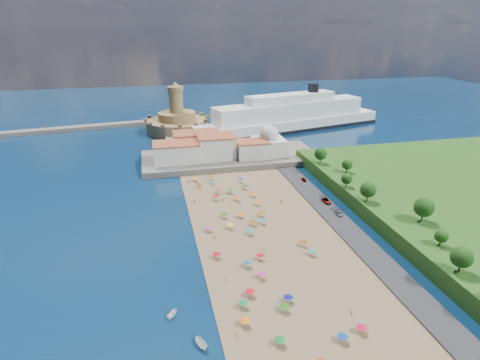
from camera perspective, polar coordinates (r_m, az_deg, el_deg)
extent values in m
plane|color=#071938|center=(141.74, 0.70, -6.77)|extent=(700.00, 700.00, 0.00)
cube|color=#59544C|center=(208.82, -1.36, 3.19)|extent=(90.00, 36.00, 3.00)
cube|color=#59544C|center=(239.17, -8.26, 5.30)|extent=(18.00, 70.00, 2.40)
cube|color=#59544C|center=(293.22, -28.65, 5.91)|extent=(199.03, 34.77, 2.60)
cube|color=silver|center=(199.69, -9.04, 3.87)|extent=(22.00, 14.00, 9.00)
cube|color=silver|center=(203.45, -3.47, 4.73)|extent=(18.00, 16.00, 11.00)
cube|color=silver|center=(203.75, 1.74, 4.34)|extent=(16.00, 12.00, 8.00)
cube|color=silver|center=(213.92, -6.14, 5.35)|extent=(24.00, 14.00, 10.00)
cube|color=silver|center=(210.07, 4.11, 4.83)|extent=(16.00, 16.00, 8.00)
sphere|color=silver|center=(208.43, 4.15, 6.41)|extent=(10.00, 10.00, 10.00)
cylinder|color=silver|center=(207.47, 4.18, 7.42)|extent=(1.20, 1.20, 1.60)
cylinder|color=#9E834F|center=(267.38, -8.89, 7.61)|extent=(40.00, 40.00, 8.00)
cylinder|color=#9E834F|center=(265.91, -8.97, 8.97)|extent=(24.00, 24.00, 5.00)
cylinder|color=#9E834F|center=(264.05, -9.09, 10.98)|extent=(9.00, 9.00, 14.00)
cylinder|color=#9E834F|center=(262.71, -9.20, 12.74)|extent=(10.40, 10.40, 2.40)
cone|color=#9E834F|center=(262.32, -9.24, 13.32)|extent=(6.00, 6.00, 3.00)
cube|color=black|center=(272.04, 7.02, 7.31)|extent=(135.06, 50.91, 2.16)
cube|color=white|center=(271.34, 7.04, 7.91)|extent=(133.99, 50.29, 7.99)
cube|color=white|center=(269.32, 7.13, 9.84)|extent=(107.28, 40.58, 10.65)
cube|color=white|center=(267.84, 7.21, 11.51)|extent=(63.31, 26.69, 5.33)
cylinder|color=black|center=(277.12, 10.41, 12.78)|extent=(7.10, 7.10, 5.33)
cylinder|color=gray|center=(119.70, 1.03, -11.92)|extent=(0.07, 0.07, 2.00)
cone|color=#105A96|center=(119.21, 1.03, -11.56)|extent=(2.50, 2.50, 0.60)
cylinder|color=gray|center=(96.23, 5.70, -21.89)|extent=(0.07, 0.07, 2.00)
cone|color=#147332|center=(95.61, 5.72, -21.50)|extent=(2.50, 2.50, 0.60)
cylinder|color=gray|center=(105.23, 0.46, -17.30)|extent=(0.07, 0.07, 2.00)
cone|color=#157840|center=(104.67, 0.47, -16.91)|extent=(2.50, 2.50, 0.60)
cylinder|color=gray|center=(167.98, -1.41, -1.59)|extent=(0.07, 0.07, 2.00)
cone|color=#136F1A|center=(167.63, -1.41, -1.31)|extent=(2.50, 2.50, 0.60)
cylinder|color=gray|center=(107.65, 6.85, -16.45)|extent=(0.07, 0.07, 2.00)
cone|color=#0B1592|center=(107.10, 6.88, -16.07)|extent=(2.50, 2.50, 0.60)
cylinder|color=gray|center=(148.48, 2.97, -4.87)|extent=(0.07, 0.07, 2.00)
cone|color=#7A5E0B|center=(148.08, 2.97, -4.56)|extent=(2.50, 2.50, 0.60)
cylinder|color=gray|center=(138.60, -4.56, -6.96)|extent=(0.07, 0.07, 2.00)
cone|color=#C1298A|center=(138.17, -4.57, -6.63)|extent=(2.50, 2.50, 0.60)
cylinder|color=gray|center=(183.25, -4.13, 0.38)|extent=(0.07, 0.07, 2.00)
cone|color=#866F0C|center=(182.92, -4.14, 0.65)|extent=(2.50, 2.50, 0.60)
cylinder|color=gray|center=(160.88, -0.47, -2.67)|extent=(0.07, 0.07, 2.00)
cone|color=orange|center=(160.51, -0.47, -2.38)|extent=(2.50, 2.50, 0.60)
cylinder|color=gray|center=(139.93, -1.45, -6.60)|extent=(0.07, 0.07, 2.00)
cone|color=yellow|center=(139.51, -1.45, -6.27)|extent=(2.50, 2.50, 0.60)
cylinder|color=gray|center=(100.28, 0.72, -19.62)|extent=(0.07, 0.07, 2.00)
cone|color=orange|center=(99.69, 0.72, -19.23)|extent=(2.50, 2.50, 0.60)
cylinder|color=gray|center=(171.97, 0.79, -1.02)|extent=(0.07, 0.07, 2.00)
cone|color=#1C7E16|center=(171.62, 0.79, -0.74)|extent=(2.50, 2.50, 0.60)
cylinder|color=gray|center=(147.54, 0.09, -5.02)|extent=(0.07, 0.07, 2.00)
cone|color=orange|center=(147.14, 0.09, -4.71)|extent=(2.50, 2.50, 0.60)
cylinder|color=gray|center=(131.29, 8.98, -8.92)|extent=(0.07, 0.07, 2.00)
cone|color=#7E520B|center=(130.84, 9.00, -8.58)|extent=(2.50, 2.50, 0.60)
cylinder|color=gray|center=(174.34, -5.76, -0.81)|extent=(0.07, 0.07, 2.00)
cone|color=#803B0B|center=(174.00, -5.77, -0.53)|extent=(2.50, 2.50, 0.60)
cylinder|color=gray|center=(157.56, 2.47, -3.23)|extent=(0.07, 0.07, 2.00)
cone|color=orange|center=(157.18, 2.48, -2.94)|extent=(2.50, 2.50, 0.60)
cylinder|color=gray|center=(141.99, 1.83, -6.16)|extent=(0.07, 0.07, 2.00)
cone|color=#8A480C|center=(141.57, 1.84, -5.84)|extent=(2.50, 2.50, 0.60)
cylinder|color=gray|center=(177.28, -3.96, -0.36)|extent=(0.07, 0.07, 2.00)
cone|color=#0F9070|center=(176.95, -3.96, -0.09)|extent=(2.50, 2.50, 0.60)
cylinder|color=gray|center=(181.74, -6.46, 0.11)|extent=(0.07, 0.07, 2.00)
cone|color=#F4A00A|center=(181.41, -6.47, 0.38)|extent=(2.50, 2.50, 0.60)
cylinder|color=gray|center=(123.18, 2.90, -10.88)|extent=(0.07, 0.07, 2.00)
cone|color=#AE0D1E|center=(122.70, 2.91, -10.53)|extent=(2.50, 2.50, 0.60)
cylinder|color=gray|center=(164.67, 1.85, -2.09)|extent=(0.07, 0.07, 2.00)
cone|color=orange|center=(164.31, 1.85, -1.80)|extent=(2.50, 2.50, 0.60)
cylinder|color=gray|center=(143.24, 3.25, -5.92)|extent=(0.07, 0.07, 2.00)
cone|color=teal|center=(142.83, 3.26, -5.60)|extent=(2.50, 2.50, 0.60)
cylinder|color=gray|center=(102.47, 16.88, -19.68)|extent=(0.07, 0.07, 2.00)
cone|color=red|center=(101.89, 16.94, -19.30)|extent=(2.50, 2.50, 0.60)
cylinder|color=gray|center=(123.91, -3.36, -10.68)|extent=(0.07, 0.07, 2.00)
cone|color=red|center=(123.44, -3.37, -10.32)|extent=(2.50, 2.50, 0.60)
cylinder|color=gray|center=(115.25, 2.98, -13.42)|extent=(0.07, 0.07, 2.00)
cone|color=#BC2880|center=(114.74, 2.99, -13.05)|extent=(2.50, 2.50, 0.60)
cylinder|color=gray|center=(167.83, -3.17, -1.64)|extent=(0.07, 0.07, 2.00)
cone|color=#A3234E|center=(167.48, -3.18, -1.36)|extent=(2.50, 2.50, 0.60)
cylinder|color=gray|center=(108.82, 1.45, -15.80)|extent=(0.07, 0.07, 2.00)
cone|color=red|center=(108.28, 1.46, -15.42)|extent=(2.50, 2.50, 0.60)
cylinder|color=gray|center=(147.34, -2.33, -5.08)|extent=(0.07, 0.07, 2.00)
cone|color=#166612|center=(146.94, -2.34, -4.77)|extent=(2.50, 2.50, 0.60)
cylinder|color=gray|center=(104.72, 6.30, -17.68)|extent=(0.07, 0.07, 2.00)
cone|color=#2B7C16|center=(104.15, 6.32, -17.29)|extent=(2.50, 2.50, 0.60)
cylinder|color=gray|center=(179.33, 0.08, -0.04)|extent=(0.07, 0.07, 2.00)
cone|color=#0B4D98|center=(179.00, 0.08, 0.23)|extent=(2.50, 2.50, 0.60)
cylinder|color=gray|center=(136.13, 1.39, -7.46)|extent=(0.07, 0.07, 2.00)
cone|color=#0F9082|center=(135.69, 1.40, -7.13)|extent=(2.50, 2.50, 0.60)
cylinder|color=gray|center=(127.06, 10.24, -10.13)|extent=(0.07, 0.07, 2.00)
cone|color=#0F8D8B|center=(126.59, 10.27, -9.79)|extent=(2.50, 2.50, 0.60)
cylinder|color=gray|center=(99.18, 14.36, -21.00)|extent=(0.07, 0.07, 2.00)
cone|color=#0C3FA4|center=(98.59, 14.41, -20.61)|extent=(2.50, 2.50, 0.60)
cylinder|color=gray|center=(161.61, -3.55, -2.60)|extent=(0.07, 0.07, 2.00)
cone|color=#AF0E16|center=(161.25, -3.55, -2.30)|extent=(2.50, 2.50, 0.60)
imported|color=tan|center=(106.91, 15.57, -17.63)|extent=(0.95, 1.01, 1.68)
imported|color=tan|center=(97.71, -0.40, -21.10)|extent=(0.80, 0.94, 1.63)
imported|color=tan|center=(159.43, 5.92, -3.07)|extent=(1.51, 1.58, 1.79)
imported|color=tan|center=(127.60, 3.44, -9.71)|extent=(0.80, 0.99, 1.75)
imported|color=tan|center=(160.13, -2.49, -2.84)|extent=(1.09, 1.14, 1.85)
imported|color=tan|center=(149.72, 3.60, -4.71)|extent=(0.58, 0.72, 1.71)
imported|color=tan|center=(114.06, -1.92, -13.88)|extent=(0.70, 0.79, 1.81)
imported|color=tan|center=(179.04, -7.32, -0.33)|extent=(1.03, 0.85, 1.65)
imported|color=tan|center=(174.78, 0.75, -0.70)|extent=(1.05, 0.62, 1.62)
imported|color=tan|center=(134.31, -3.71, -7.98)|extent=(1.08, 1.11, 1.81)
imported|color=tan|center=(159.41, -6.47, -3.08)|extent=(1.38, 1.10, 1.87)
imported|color=white|center=(96.21, -5.49, -22.22)|extent=(3.06, 4.72, 1.71)
imported|color=white|center=(104.47, -9.62, -18.38)|extent=(3.34, 3.82, 1.44)
imported|color=gray|center=(182.38, 9.08, 0.08)|extent=(1.56, 3.68, 1.24)
imported|color=gray|center=(162.21, 12.18, -2.91)|extent=(2.57, 5.30, 1.45)
imported|color=gray|center=(153.10, 13.92, -4.63)|extent=(2.46, 4.72, 1.31)
cylinder|color=#382314|center=(121.87, 28.77, -10.73)|extent=(0.50, 0.50, 3.21)
sphere|color=#14380F|center=(120.48, 29.01, -9.55)|extent=(5.78, 5.78, 5.78)
cylinder|color=#382314|center=(132.76, 26.59, -7.89)|extent=(0.50, 0.50, 2.20)
sphere|color=#14380F|center=(131.87, 26.73, -7.14)|extent=(3.96, 3.96, 3.96)
cylinder|color=#382314|center=(145.18, 24.51, -4.71)|extent=(0.50, 0.50, 3.61)
sphere|color=#14380F|center=(143.88, 24.70, -3.55)|extent=(6.50, 6.50, 6.50)
cylinder|color=#382314|center=(153.89, 17.64, -2.31)|extent=(0.50, 0.50, 3.30)
sphere|color=#14380F|center=(152.76, 17.77, -1.29)|extent=(5.94, 5.94, 5.94)
cylinder|color=#382314|center=(164.94, 14.86, -0.54)|extent=(0.50, 0.50, 2.49)
sphere|color=#14380F|center=(164.14, 14.93, 0.19)|extent=(4.49, 4.49, 4.49)
cylinder|color=#382314|center=(181.03, 14.93, 1.45)|extent=(0.50, 0.50, 2.58)
sphere|color=#14380F|center=(180.27, 15.00, 2.15)|extent=(4.64, 4.64, 4.64)
cylinder|color=#382314|center=(190.07, 11.34, 2.84)|extent=(0.50, 0.50, 3.24)
sphere|color=#14380F|center=(189.17, 11.40, 3.67)|extent=(5.84, 5.84, 5.84)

